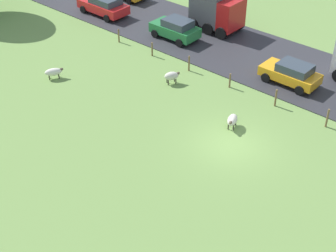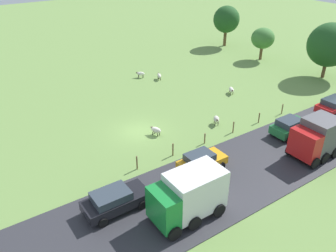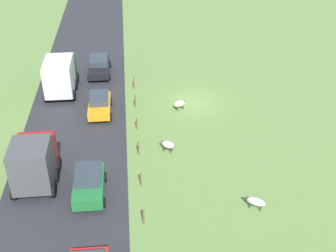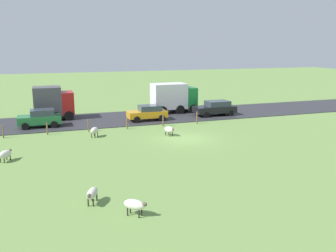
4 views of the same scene
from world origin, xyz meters
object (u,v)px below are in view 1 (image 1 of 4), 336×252
car_0 (104,5)px  car_7 (176,28)px  truck_1 (216,8)px  car_5 (291,73)px  sheep_4 (232,120)px  sheep_1 (172,76)px  sheep_3 (54,72)px

car_0 → car_7: 7.73m
truck_1 → car_7: bearing=159.3°
car_0 → car_5: car_0 is taller
sheep_4 → car_7: size_ratio=0.31×
sheep_1 → sheep_4: size_ratio=0.93×
sheep_3 → car_5: car_5 is taller
sheep_4 → car_7: (7.00, 10.31, 0.38)m
sheep_3 → car_0: car_0 is taller
car_0 → car_5: bearing=-89.8°
sheep_1 → car_5: 7.95m
car_7 → sheep_1: bearing=-141.9°
sheep_3 → car_5: bearing=-51.9°
sheep_4 → car_7: bearing=55.8°
sheep_3 → truck_1: size_ratio=0.32×
car_0 → car_7: car_7 is taller
car_5 → car_7: 10.34m
car_5 → car_7: size_ratio=1.02×
sheep_3 → truck_1: bearing=-14.7°
sheep_1 → car_5: size_ratio=0.28×
car_7 → sheep_4: bearing=-124.2°
car_5 → sheep_1: bearing=130.1°
sheep_4 → car_7: car_7 is taller
truck_1 → car_5: bearing=-112.6°
sheep_3 → car_5: (9.87, -12.60, 0.37)m
truck_1 → car_5: truck_1 is taller
sheep_4 → car_5: (6.70, -0.02, 0.33)m
car_0 → car_5: (0.06, -18.06, -0.04)m
sheep_3 → car_5: size_ratio=0.32×
sheep_1 → sheep_3: (-4.75, 6.52, -0.08)m
sheep_3 → sheep_4: bearing=-75.9°
car_7 → car_5: bearing=-91.7°
sheep_4 → truck_1: 13.87m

